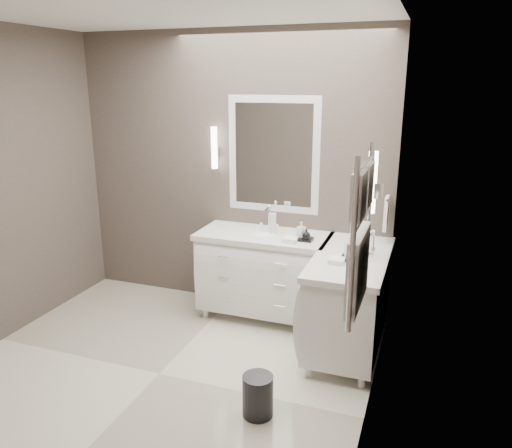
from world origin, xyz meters
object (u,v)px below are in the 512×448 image
(waste_bin, at_px, (258,396))
(vanity_back, at_px, (264,270))
(towel_ladder, at_px, (359,242))
(vanity_right, at_px, (350,296))

(waste_bin, bearing_deg, vanity_back, 107.47)
(towel_ladder, relative_size, waste_bin, 3.01)
(vanity_back, height_order, waste_bin, vanity_back)
(vanity_back, bearing_deg, waste_bin, -72.53)
(vanity_back, relative_size, towel_ladder, 1.38)
(vanity_back, distance_m, vanity_right, 0.93)
(vanity_right, bearing_deg, vanity_back, 159.62)
(towel_ladder, height_order, waste_bin, towel_ladder)
(vanity_right, distance_m, waste_bin, 1.23)
(vanity_back, bearing_deg, vanity_right, -20.38)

